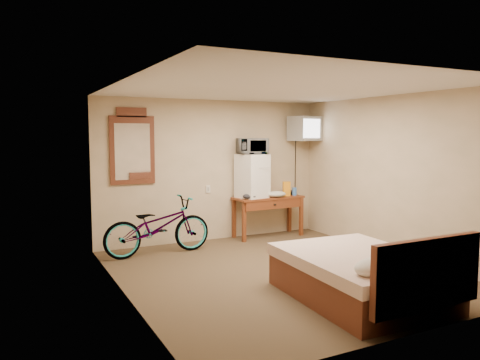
{
  "coord_description": "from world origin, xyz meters",
  "views": [
    {
      "loc": [
        -3.32,
        -5.36,
        1.89
      ],
      "look_at": [
        -0.24,
        0.71,
        1.23
      ],
      "focal_mm": 35.0,
      "sensor_mm": 36.0,
      "label": 1
    }
  ],
  "objects_px": {
    "microwave": "(252,146)",
    "blue_cup": "(294,191)",
    "desk": "(269,203)",
    "crt_television": "(305,129)",
    "bicycle": "(158,226)",
    "mini_fridge": "(252,176)",
    "wall_mirror": "(132,147)",
    "bed": "(364,275)"
  },
  "relations": [
    {
      "from": "microwave",
      "to": "blue_cup",
      "type": "height_order",
      "value": "microwave"
    },
    {
      "from": "mini_fridge",
      "to": "microwave",
      "type": "height_order",
      "value": "microwave"
    },
    {
      "from": "crt_television",
      "to": "bicycle",
      "type": "bearing_deg",
      "value": -173.49
    },
    {
      "from": "blue_cup",
      "to": "wall_mirror",
      "type": "distance_m",
      "value": 3.11
    },
    {
      "from": "desk",
      "to": "bicycle",
      "type": "bearing_deg",
      "value": -171.71
    },
    {
      "from": "bicycle",
      "to": "bed",
      "type": "height_order",
      "value": "bicycle"
    },
    {
      "from": "wall_mirror",
      "to": "bicycle",
      "type": "distance_m",
      "value": 1.38
    },
    {
      "from": "crt_television",
      "to": "wall_mirror",
      "type": "distance_m",
      "value": 3.25
    },
    {
      "from": "bicycle",
      "to": "bed",
      "type": "bearing_deg",
      "value": -156.92
    },
    {
      "from": "wall_mirror",
      "to": "bed",
      "type": "xyz_separation_m",
      "value": [
        1.71,
        -3.65,
        -1.38
      ]
    },
    {
      "from": "desk",
      "to": "crt_television",
      "type": "xyz_separation_m",
      "value": [
        0.79,
        0.02,
        1.38
      ]
    },
    {
      "from": "microwave",
      "to": "bed",
      "type": "bearing_deg",
      "value": -87.04
    },
    {
      "from": "mini_fridge",
      "to": "wall_mirror",
      "type": "height_order",
      "value": "wall_mirror"
    },
    {
      "from": "desk",
      "to": "mini_fridge",
      "type": "relative_size",
      "value": 1.68
    },
    {
      "from": "desk",
      "to": "blue_cup",
      "type": "xyz_separation_m",
      "value": [
        0.53,
        -0.04,
        0.2
      ]
    },
    {
      "from": "mini_fridge",
      "to": "wall_mirror",
      "type": "xyz_separation_m",
      "value": [
        -2.12,
        0.22,
        0.54
      ]
    },
    {
      "from": "microwave",
      "to": "crt_television",
      "type": "relative_size",
      "value": 0.81
    },
    {
      "from": "mini_fridge",
      "to": "bed",
      "type": "bearing_deg",
      "value": -96.74
    },
    {
      "from": "desk",
      "to": "wall_mirror",
      "type": "distance_m",
      "value": 2.68
    },
    {
      "from": "microwave",
      "to": "bed",
      "type": "distance_m",
      "value": 3.73
    },
    {
      "from": "microwave",
      "to": "blue_cup",
      "type": "distance_m",
      "value": 1.21
    },
    {
      "from": "blue_cup",
      "to": "bicycle",
      "type": "bearing_deg",
      "value": -174.16
    },
    {
      "from": "blue_cup",
      "to": "crt_television",
      "type": "bearing_deg",
      "value": 13.43
    },
    {
      "from": "mini_fridge",
      "to": "bicycle",
      "type": "relative_size",
      "value": 0.46
    },
    {
      "from": "blue_cup",
      "to": "bicycle",
      "type": "distance_m",
      "value": 2.78
    },
    {
      "from": "crt_television",
      "to": "bed",
      "type": "xyz_separation_m",
      "value": [
        -1.52,
        -3.4,
        -1.7
      ]
    },
    {
      "from": "crt_television",
      "to": "wall_mirror",
      "type": "height_order",
      "value": "wall_mirror"
    },
    {
      "from": "blue_cup",
      "to": "wall_mirror",
      "type": "bearing_deg",
      "value": 173.97
    },
    {
      "from": "microwave",
      "to": "bicycle",
      "type": "relative_size",
      "value": 0.3
    },
    {
      "from": "mini_fridge",
      "to": "microwave",
      "type": "relative_size",
      "value": 1.53
    },
    {
      "from": "microwave",
      "to": "wall_mirror",
      "type": "bearing_deg",
      "value": -176.21
    },
    {
      "from": "bicycle",
      "to": "blue_cup",
      "type": "bearing_deg",
      "value": -86.93
    },
    {
      "from": "blue_cup",
      "to": "bed",
      "type": "distance_m",
      "value": 3.61
    },
    {
      "from": "desk",
      "to": "blue_cup",
      "type": "bearing_deg",
      "value": -4.57
    },
    {
      "from": "desk",
      "to": "blue_cup",
      "type": "relative_size",
      "value": 8.92
    },
    {
      "from": "microwave",
      "to": "wall_mirror",
      "type": "xyz_separation_m",
      "value": [
        -2.12,
        0.22,
        -0.0
      ]
    },
    {
      "from": "mini_fridge",
      "to": "bed",
      "type": "xyz_separation_m",
      "value": [
        -0.41,
        -3.43,
        -0.85
      ]
    },
    {
      "from": "mini_fridge",
      "to": "wall_mirror",
      "type": "relative_size",
      "value": 0.63
    },
    {
      "from": "desk",
      "to": "microwave",
      "type": "relative_size",
      "value": 2.56
    },
    {
      "from": "blue_cup",
      "to": "microwave",
      "type": "bearing_deg",
      "value": 173.7
    },
    {
      "from": "mini_fridge",
      "to": "desk",
      "type": "bearing_deg",
      "value": -9.04
    },
    {
      "from": "crt_television",
      "to": "bicycle",
      "type": "relative_size",
      "value": 0.37
    }
  ]
}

